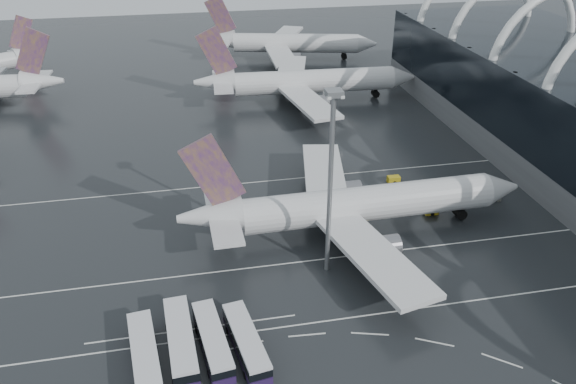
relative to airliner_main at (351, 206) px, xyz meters
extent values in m
plane|color=black|center=(-3.62, -18.94, -5.06)|extent=(420.00, 420.00, 0.00)
torus|color=white|center=(54.38, 28.06, 12.94)|extent=(33.80, 1.80, 33.80)
torus|color=white|center=(54.38, 47.06, 12.94)|extent=(33.80, 1.80, 33.80)
torus|color=white|center=(54.38, 66.06, 12.94)|extent=(33.80, 1.80, 33.80)
cube|color=silver|center=(-3.62, -20.94, -5.05)|extent=(120.00, 0.25, 0.01)
cube|color=silver|center=(-3.62, -6.94, -5.05)|extent=(120.00, 0.25, 0.01)
cube|color=silver|center=(-3.62, 21.06, -5.05)|extent=(120.00, 0.25, 0.01)
cube|color=silver|center=(-27.62, -18.94, -5.05)|extent=(28.00, 0.25, 0.01)
cylinder|color=silver|center=(3.04, 0.06, 0.19)|extent=(43.04, 6.80, 5.96)
cone|color=silver|center=(27.59, 0.54, 0.19)|extent=(6.28, 6.08, 5.96)
cone|color=silver|center=(-23.56, -0.46, 1.21)|extent=(10.40, 6.16, 5.96)
cube|color=#3E1B73|center=(-22.53, -0.44, 8.82)|extent=(9.91, 0.81, 12.64)
cube|color=silver|center=(-21.51, -0.42, 1.21)|extent=(4.99, 18.59, 0.51)
cube|color=silver|center=(-0.82, -12.87, -0.43)|extent=(12.84, 26.67, 0.82)
cube|color=silver|center=(-1.32, 12.83, -0.43)|extent=(11.92, 26.60, 0.82)
cylinder|color=slate|center=(2.19, -9.21, -2.28)|extent=(5.72, 3.61, 3.50)
cylinder|color=slate|center=(1.83, 9.29, -2.28)|extent=(5.72, 3.61, 3.50)
cube|color=black|center=(-1.07, -0.02, -3.93)|extent=(12.46, 6.82, 2.26)
cylinder|color=silver|center=(9.61, 65.28, 0.39)|extent=(43.31, 8.43, 6.19)
cone|color=silver|center=(34.30, 63.99, 0.39)|extent=(6.72, 6.52, 6.19)
cone|color=silver|center=(-17.21, 66.68, 1.45)|extent=(10.98, 6.74, 6.19)
cube|color=#3E1B73|center=(-16.14, 66.63, 9.35)|extent=(10.30, 1.18, 13.12)
cube|color=silver|center=(-15.07, 66.57, 1.45)|extent=(5.80, 19.44, 0.53)
cube|color=silver|center=(4.65, 52.18, -0.25)|extent=(11.56, 27.53, 0.85)
cube|color=silver|center=(6.05, 78.83, -0.25)|extent=(14.12, 27.71, 0.85)
cylinder|color=slate|center=(8.05, 55.74, -2.18)|extent=(6.05, 3.93, 3.63)
cylinder|color=slate|center=(9.05, 74.93, -2.18)|extent=(6.05, 3.93, 3.63)
cube|color=black|center=(5.35, 65.50, -3.88)|extent=(13.15, 7.49, 2.35)
cylinder|color=silver|center=(13.18, 106.49, 0.33)|extent=(41.37, 15.54, 6.13)
cone|color=silver|center=(36.23, 100.96, 0.33)|extent=(7.59, 7.44, 6.13)
cone|color=silver|center=(-11.93, 112.51, 1.39)|extent=(11.70, 8.42, 6.13)
cube|color=#3E1B73|center=(-10.91, 112.26, 9.20)|extent=(10.05, 2.99, 12.99)
cube|color=silver|center=(-9.88, 112.01, 1.39)|extent=(9.06, 19.60, 0.53)
cube|color=silver|center=(5.99, 94.63, -0.30)|extent=(8.08, 26.60, 0.85)
cube|color=silver|center=(12.15, 120.32, -0.30)|extent=(18.04, 27.03, 0.85)
cylinder|color=slate|center=(9.93, 97.49, -2.21)|extent=(6.49, 4.85, 3.59)
cylinder|color=slate|center=(14.37, 115.98, -2.21)|extent=(6.49, 4.85, 3.59)
cube|color=black|center=(9.07, 107.47, -3.90)|extent=(13.91, 9.53, 2.32)
cone|color=silver|center=(-61.48, 76.39, 1.35)|extent=(10.96, 6.91, 6.10)
cube|color=#3E1B73|center=(-62.53, 76.47, 9.13)|extent=(10.14, 1.43, 12.92)
cube|color=silver|center=(-63.57, 76.55, 1.35)|extent=(6.21, 19.24, 0.53)
cone|color=silver|center=(-71.58, 109.40, 0.39)|extent=(10.32, 9.04, 5.18)
cube|color=#3E1B73|center=(-72.34, 108.94, 6.99)|extent=(7.64, 4.89, 10.97)
cube|color=silver|center=(-73.10, 108.48, 0.39)|extent=(11.73, 15.84, 0.45)
cube|color=#25133D|center=(-33.55, -24.57, -4.13)|extent=(4.65, 13.75, 1.14)
cube|color=black|center=(-33.55, -24.57, -2.88)|extent=(4.67, 13.49, 1.35)
cube|color=silver|center=(-33.55, -24.57, -1.97)|extent=(4.65, 13.75, 0.47)
cylinder|color=black|center=(-32.65, -20.11, -4.54)|extent=(0.49, 1.07, 1.04)
cylinder|color=black|center=(-35.52, -20.47, -4.54)|extent=(0.49, 1.07, 1.04)
cube|color=#25133D|center=(-29.17, -22.91, -4.09)|extent=(4.06, 14.11, 1.18)
cube|color=black|center=(-29.17, -22.91, -2.81)|extent=(4.10, 13.83, 1.39)
cube|color=silver|center=(-29.17, -22.91, -1.87)|extent=(4.06, 14.11, 0.48)
cylinder|color=black|center=(-27.37, -27.25, -4.52)|extent=(0.45, 1.09, 1.07)
cylinder|color=black|center=(-30.35, -27.46, -4.52)|extent=(0.45, 1.09, 1.07)
cylinder|color=black|center=(-27.98, -18.36, -4.52)|extent=(0.45, 1.09, 1.07)
cylinder|color=black|center=(-30.96, -18.57, -4.52)|extent=(0.45, 1.09, 1.07)
cube|color=#25133D|center=(-25.23, -23.49, -4.17)|extent=(4.50, 13.08, 1.08)
cube|color=black|center=(-25.23, -23.49, -2.99)|extent=(4.52, 12.84, 1.28)
cube|color=silver|center=(-25.23, -23.49, -2.12)|extent=(4.50, 13.08, 0.44)
cylinder|color=black|center=(-23.33, -27.38, -4.57)|extent=(0.47, 1.02, 0.99)
cylinder|color=black|center=(-26.05, -27.74, -4.57)|extent=(0.47, 1.02, 0.99)
cylinder|color=black|center=(-24.40, -19.24, -4.57)|extent=(0.47, 1.02, 0.99)
cylinder|color=black|center=(-27.12, -19.60, -4.57)|extent=(0.47, 1.02, 0.99)
cube|color=#25133D|center=(-21.10, -24.54, -4.18)|extent=(4.77, 13.03, 1.08)
cube|color=black|center=(-21.10, -24.54, -3.00)|extent=(4.79, 12.79, 1.27)
cube|color=silver|center=(-21.10, -24.54, -2.14)|extent=(4.77, 13.03, 0.44)
cylinder|color=black|center=(-19.12, -28.36, -4.57)|extent=(0.49, 1.02, 0.98)
cylinder|color=black|center=(-21.82, -28.78, -4.57)|extent=(0.49, 1.02, 0.98)
cylinder|color=black|center=(-20.38, -20.30, -4.57)|extent=(0.49, 1.02, 0.98)
cylinder|color=black|center=(-23.07, -20.72, -4.57)|extent=(0.49, 1.02, 0.98)
cylinder|color=gray|center=(-6.60, -9.55, 9.01)|extent=(0.70, 0.70, 28.14)
cube|color=gray|center=(-6.60, -9.55, 23.38)|extent=(2.21, 2.21, 0.80)
cube|color=white|center=(-6.60, -9.55, 23.08)|extent=(2.01, 2.01, 0.40)
cube|color=#B39A17|center=(16.13, 2.83, -4.40)|extent=(2.42, 1.43, 1.32)
cube|color=#B39A17|center=(2.25, -0.14, -4.45)|extent=(2.23, 1.32, 1.22)
cube|color=slate|center=(29.75, 5.02, -4.43)|extent=(2.29, 1.35, 1.25)
cube|color=#B39A17|center=(13.79, 15.57, -4.39)|extent=(2.45, 1.45, 1.33)
camera|label=1|loc=(-26.28, -77.20, 47.48)|focal=35.00mm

